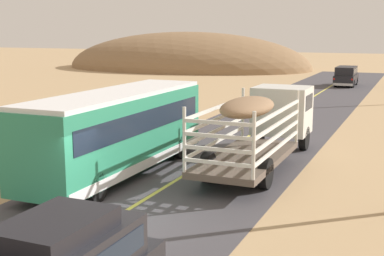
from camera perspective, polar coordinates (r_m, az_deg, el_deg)
name	(u,v)px	position (r m, az deg, el deg)	size (l,w,h in m)	color
ground_plane	(108,222)	(15.86, -8.99, -9.99)	(240.00, 240.00, 0.00)	tan
road_surface	(108,222)	(15.86, -8.99, -9.95)	(8.00, 120.00, 0.02)	#423F44
road_centre_line	(108,222)	(15.85, -9.00, -9.91)	(0.16, 117.60, 0.00)	#D8CC4C
livestock_truck	(270,118)	(23.08, 8.36, 1.11)	(2.53, 9.70, 3.02)	silver
bus	(118,130)	(20.43, -7.95, -0.23)	(2.54, 10.00, 3.21)	#2D8C66
car_far	(346,75)	(54.93, 16.24, 5.47)	(1.90, 4.62, 1.93)	black
distant_hill	(186,68)	(78.29, -0.63, 6.47)	(36.70, 24.28, 10.50)	olive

